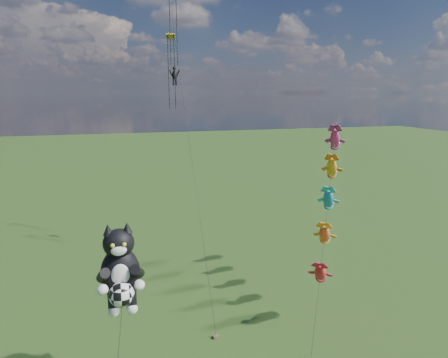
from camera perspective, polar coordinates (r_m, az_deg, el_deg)
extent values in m
ellipsoid|color=black|center=(21.91, -15.47, -13.81)|extent=(2.59, 2.34, 3.13)
ellipsoid|color=black|center=(21.06, -15.77, -9.40)|extent=(2.05, 1.95, 1.59)
cone|color=black|center=(20.78, -17.27, -7.35)|extent=(0.69, 0.69, 0.59)
cone|color=black|center=(20.76, -14.55, -7.19)|extent=(0.69, 0.69, 0.59)
ellipsoid|color=white|center=(20.53, -15.74, -10.44)|extent=(0.91, 0.64, 0.57)
ellipsoid|color=white|center=(21.12, -15.50, -13.98)|extent=(1.05, 0.66, 1.29)
sphere|color=gold|center=(20.35, -16.63, -9.72)|extent=(0.23, 0.23, 0.23)
sphere|color=gold|center=(20.34, -14.96, -9.63)|extent=(0.23, 0.23, 0.23)
sphere|color=white|center=(21.15, -18.02, -15.77)|extent=(0.59, 0.59, 0.59)
sphere|color=white|center=(21.11, -12.79, -15.48)|extent=(0.59, 0.59, 0.59)
sphere|color=white|center=(22.81, -16.42, -18.78)|extent=(0.63, 0.63, 0.63)
sphere|color=white|center=(22.79, -13.83, -18.64)|extent=(0.63, 0.63, 0.63)
sphere|color=white|center=(20.97, -15.35, -16.61)|extent=(1.31, 1.31, 1.31)
cylinder|color=black|center=(30.99, 15.39, -5.10)|extent=(9.03, 13.04, 15.70)
ellipsoid|color=red|center=(29.05, 14.47, -13.64)|extent=(2.01, 2.39, 2.33)
ellipsoid|color=red|center=(30.21, 15.08, -8.08)|extent=(2.01, 2.39, 2.33)
ellipsoid|color=blue|center=(31.63, 15.62, -2.96)|extent=(2.01, 2.39, 2.33)
ellipsoid|color=yellow|center=(33.29, 16.11, 1.68)|extent=(2.01, 2.39, 2.33)
ellipsoid|color=#D8338B|center=(35.14, 16.55, 5.85)|extent=(2.01, 2.39, 2.33)
cube|color=brown|center=(29.43, -1.20, -22.90)|extent=(0.40, 0.30, 0.22)
cylinder|color=black|center=(32.65, -5.00, 3.36)|extent=(0.06, 17.09, 23.57)
cube|color=#2D9121|center=(37.83, -8.12, 20.73)|extent=(0.91, 0.58, 0.53)
cylinder|color=black|center=(37.47, -8.42, 15.53)|extent=(0.08, 0.08, 6.85)
cylinder|color=black|center=(37.55, -7.48, 15.55)|extent=(0.08, 0.08, 6.85)
cylinder|color=black|center=(41.07, -8.20, 21.76)|extent=(0.08, 0.08, 7.58)
cylinder|color=black|center=(41.16, -7.19, 21.77)|extent=(0.08, 0.08, 7.58)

